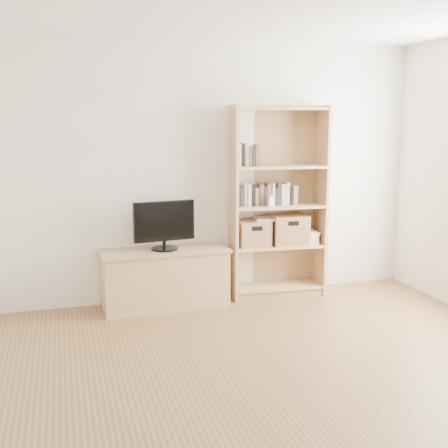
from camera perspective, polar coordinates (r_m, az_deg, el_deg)
name	(u,v)px	position (r m, az deg, el deg)	size (l,w,h in m)	color
floor	(305,412)	(3.78, 8.23, -18.35)	(4.50, 5.00, 0.01)	brown
back_wall	(206,172)	(5.70, -1.88, 5.29)	(4.50, 0.02, 2.60)	silver
tv_stand	(165,279)	(5.57, -6.00, -5.61)	(1.20, 0.45, 0.55)	tan
bookshelf	(278,203)	(5.80, 5.51, 2.17)	(0.98, 0.35, 1.97)	tan
television	(164,226)	(5.45, -6.11, -0.18)	(0.60, 0.05, 0.47)	black
books_row_mid	(277,193)	(5.80, 5.46, 3.12)	(0.87, 0.17, 0.23)	#202230
books_row_upper	(258,155)	(5.70, 3.43, 7.03)	(0.41, 0.15, 0.22)	#202230
baby_monitor	(271,202)	(5.66, 4.81, 2.26)	(0.05, 0.03, 0.10)	white
basket_left	(253,233)	(5.77, 3.00, -0.92)	(0.32, 0.26, 0.26)	#A17549
basket_right	(289,229)	(5.88, 6.59, -0.55)	(0.37, 0.30, 0.30)	#A17549
laptop	(269,219)	(5.78, 4.59, 0.54)	(0.30, 0.21, 0.02)	silver
magazine_stack	(308,238)	(5.97, 8.54, -1.37)	(0.16, 0.24, 0.11)	silver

